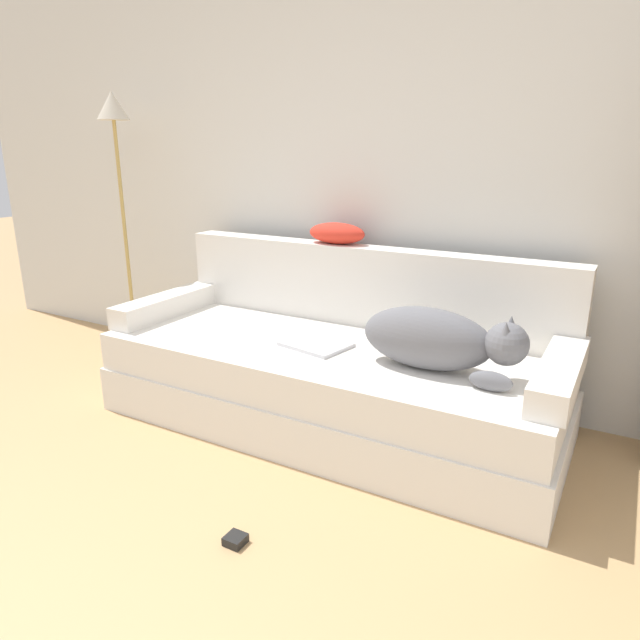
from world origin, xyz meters
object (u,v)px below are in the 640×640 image
Objects in this scene: couch at (329,384)px; laptop at (316,344)px; floor_lamp at (118,158)px; power_adapter at (235,540)px; dog at (438,339)px; throw_pillow at (337,233)px.

laptop reaches higher than couch.
floor_lamp is 23.90× the size of power_adapter.
laptop is 1.90m from floor_lamp.
couch is at bearing -9.62° from floor_lamp.
dog is 0.43× the size of floor_lamp.
throw_pillow is 4.64× the size of power_adapter.
throw_pillow is (-0.76, 0.49, 0.34)m from dog.
couch reaches higher than power_adapter.
couch is at bearing 173.01° from dog.
power_adapter is (0.20, -0.94, -0.42)m from laptop.
couch is 1.03m from power_adapter.
floor_lamp reaches higher than dog.
dog is 10.16× the size of power_adapter.
floor_lamp reaches higher than couch.
laptop is at bearing 179.15° from dog.
dog is at bearing 65.92° from power_adapter.
laptop is 4.90× the size of power_adapter.
couch is 0.68m from dog.
laptop reaches higher than power_adapter.
floor_lamp reaches higher than throw_pillow.
floor_lamp is 2.60m from power_adapter.
power_adapter is at bearing -66.95° from laptop.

